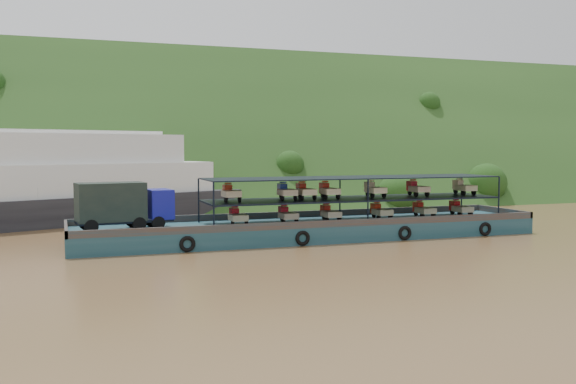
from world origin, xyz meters
name	(u,v)px	position (x,y,z in m)	size (l,w,h in m)	color
ground	(325,235)	(0.00, 0.00, 0.00)	(160.00, 160.00, 0.00)	brown
hillside	(218,199)	(0.00, 36.00, 0.00)	(140.00, 28.00, 28.00)	#1B3413
cargo_barge	(299,224)	(-2.63, -1.17, 1.11)	(35.00, 7.18, 4.54)	#123941
passenger_ferry	(19,184)	(-22.80, 15.39, 3.61)	(42.03, 24.55, 8.33)	black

